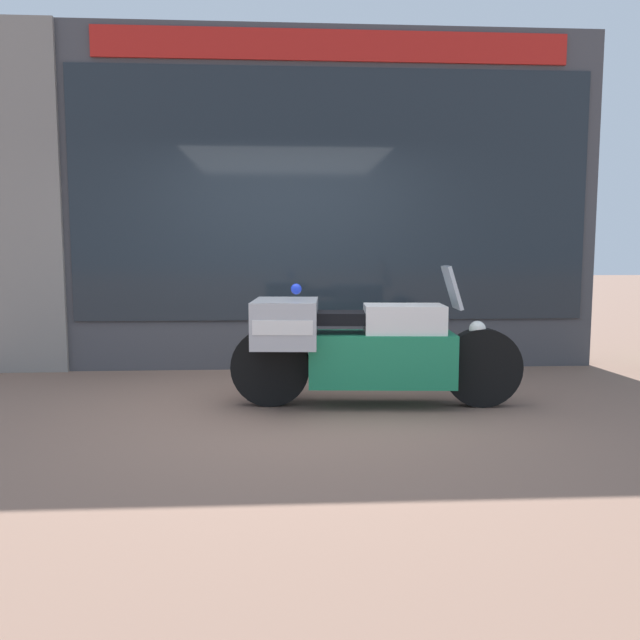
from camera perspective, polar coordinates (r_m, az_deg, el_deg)
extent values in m
plane|color=#7A5B4C|center=(5.20, -2.81, -8.16)|extent=(60.00, 60.00, 0.00)
cube|color=#424247|center=(7.06, -3.04, 10.71)|extent=(6.89, 0.40, 3.69)
cube|color=gray|center=(7.64, -25.80, 9.76)|extent=(1.06, 0.55, 3.69)
cube|color=#1E262D|center=(6.87, 1.19, 11.26)|extent=(5.60, 0.02, 2.69)
cube|color=red|center=(7.17, 1.23, 23.81)|extent=(5.04, 0.03, 0.32)
cube|color=slate|center=(7.13, 0.70, -1.98)|extent=(5.38, 0.30, 0.55)
cube|color=silver|center=(7.20, 0.63, 5.90)|extent=(5.38, 0.02, 1.44)
cube|color=beige|center=(7.09, 0.72, 11.68)|extent=(5.38, 0.30, 0.02)
cube|color=#B7B2A8|center=(7.25, -15.93, 11.65)|extent=(0.18, 0.04, 0.05)
cube|color=#C68E19|center=(7.10, -7.69, 11.94)|extent=(0.18, 0.04, 0.05)
cube|color=maroon|center=(7.10, 0.72, 12.00)|extent=(0.18, 0.04, 0.05)
cube|color=#195623|center=(7.24, 8.96, 11.81)|extent=(0.18, 0.04, 0.05)
cube|color=black|center=(7.52, 16.73, 11.41)|extent=(0.18, 0.04, 0.05)
cube|color=#2866B7|center=(7.10, -12.97, 1.16)|extent=(0.19, 0.03, 0.27)
cube|color=#2D8E42|center=(7.02, 0.74, 1.26)|extent=(0.19, 0.03, 0.27)
cube|color=red|center=(7.34, 14.02, 1.29)|extent=(0.19, 0.04, 0.27)
cylinder|color=black|center=(5.40, 14.56, -4.22)|extent=(0.67, 0.19, 0.66)
cylinder|color=black|center=(5.27, -4.54, -4.29)|extent=(0.67, 0.19, 0.66)
cube|color=#1E8456|center=(5.26, 5.61, -3.55)|extent=(1.23, 0.56, 0.44)
cube|color=white|center=(5.23, 7.68, -0.05)|extent=(0.69, 0.47, 0.27)
cube|color=black|center=(5.19, 2.64, 0.20)|extent=(0.72, 0.41, 0.10)
cube|color=#B7B7BC|center=(5.21, -3.14, -0.23)|extent=(0.58, 0.78, 0.38)
cube|color=white|center=(5.21, -3.14, -0.23)|extent=(0.53, 0.79, 0.11)
cube|color=#B2BCC6|center=(5.27, 11.98, 2.93)|extent=(0.16, 0.34, 0.36)
sphere|color=white|center=(5.35, 14.20, -0.82)|extent=(0.14, 0.14, 0.14)
sphere|color=blue|center=(5.18, -2.19, 2.85)|extent=(0.09, 0.09, 0.09)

